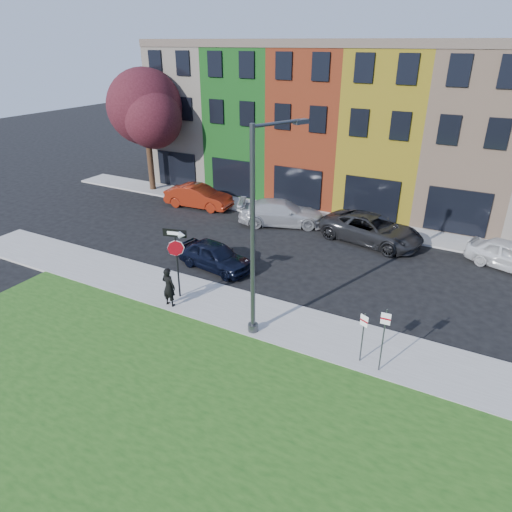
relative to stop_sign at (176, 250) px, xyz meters
The scene contains 15 objects.
ground 5.89m from the stop_sign, 29.78° to the right, with size 120.00×120.00×0.00m, color black.
sidewalk_near 7.08m from the stop_sign, ahead, with size 40.00×3.00×0.12m, color gray.
sidewalk_far 12.65m from the stop_sign, 82.25° to the left, with size 40.00×2.40×0.12m, color gray.
rowhouse_block 18.82m from the stop_sign, 83.29° to the left, with size 30.00×10.12×10.00m.
stop_sign is the anchor object (origin of this frame).
man 1.60m from the stop_sign, 83.74° to the right, with size 0.65×0.44×1.75m, color black.
sedan_near 3.70m from the stop_sign, 94.56° to the left, with size 4.29×2.26×1.39m, color black.
parked_car_red 12.43m from the stop_sign, 120.95° to the left, with size 4.78×2.02×1.53m, color maroon.
parked_car_silver 10.46m from the stop_sign, 89.81° to the left, with size 5.71×4.01×1.54m, color #A1A2A6.
parked_car_dark 11.81m from the stop_sign, 60.83° to the left, with size 6.14×3.75×1.59m, color black.
parked_car_white 16.42m from the stop_sign, 38.69° to the left, with size 4.55×2.95×1.44m, color silver.
street_lamp 4.59m from the stop_sign, ahead, with size 1.28×2.42×7.88m.
parking_sign_a 9.14m from the stop_sign, ahead, with size 0.32×0.09×2.43m.
parking_sign_b 8.43m from the stop_sign, ahead, with size 0.30×0.16×1.96m.
tree_purple 17.23m from the stop_sign, 133.58° to the left, with size 6.38×5.59×8.68m.
Camera 1 is at (6.64, -11.11, 10.36)m, focal length 32.00 mm.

